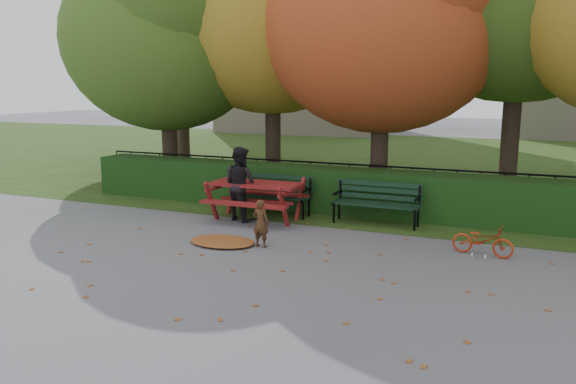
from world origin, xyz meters
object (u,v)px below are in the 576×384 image
at_px(tree_a, 170,23).
at_px(bicycle, 483,240).
at_px(tree_c, 395,0).
at_px(bench_right, 377,200).
at_px(adult, 240,184).
at_px(tree_f, 184,0).
at_px(child, 261,223).
at_px(picnic_table, 256,191).
at_px(bench_left, 273,191).

distance_m(tree_a, bicycle, 10.09).
relative_size(tree_c, bench_right, 4.44).
bearing_deg(tree_c, adult, -129.57).
distance_m(tree_c, adult, 5.66).
bearing_deg(tree_c, tree_f, 157.65).
xyz_separation_m(bench_right, adult, (-2.80, -0.80, 0.28)).
xyz_separation_m(tree_c, child, (-1.22, -4.76, -4.39)).
relative_size(adult, bicycle, 1.55).
bearing_deg(child, picnic_table, -57.09).
bearing_deg(tree_c, child, -104.39).
height_order(bench_right, picnic_table, picnic_table).
relative_size(tree_f, bicycle, 8.93).
relative_size(tree_c, bicycle, 7.78).
height_order(bench_right, child, bench_right).
xyz_separation_m(tree_c, bicycle, (2.49, -3.74, -4.55)).
bearing_deg(adult, bicycle, -168.54).
height_order(tree_c, bench_right, tree_c).
xyz_separation_m(picnic_table, bicycle, (4.71, -0.82, -0.37)).
bearing_deg(bench_left, tree_c, 46.64).
distance_m(bench_right, picnic_table, 2.57).
xyz_separation_m(tree_a, bicycle, (8.51, -3.36, -4.25)).
bearing_deg(bench_right, picnic_table, -165.01).
bearing_deg(bicycle, bench_left, 81.83).
height_order(tree_f, picnic_table, tree_f).
bearing_deg(tree_c, bench_right, -83.30).
height_order(tree_a, adult, tree_a).
distance_m(tree_c, child, 6.59).
height_order(bench_left, child, bench_left).
bearing_deg(tree_c, bench_left, -133.36).
bearing_deg(adult, child, 146.80).
xyz_separation_m(tree_f, bench_right, (8.23, -5.54, -5.17)).
distance_m(tree_c, bench_left, 5.31).
xyz_separation_m(tree_f, child, (6.75, -8.03, -5.25)).
bearing_deg(adult, bench_left, -97.09).
height_order(tree_c, bench_left, tree_c).
height_order(picnic_table, adult, adult).
bearing_deg(tree_a, child, -42.33).
height_order(tree_a, bench_left, tree_a).
bearing_deg(adult, tree_c, -110.41).
bearing_deg(picnic_table, tree_a, 145.10).
xyz_separation_m(tree_a, bench_right, (6.29, -1.88, -4.00)).
relative_size(tree_c, picnic_table, 4.11).
distance_m(bench_left, picnic_table, 0.68).
distance_m(tree_c, bench_right, 4.87).
xyz_separation_m(tree_c, tree_f, (-7.97, 3.28, 0.87)).
xyz_separation_m(tree_a, tree_c, (6.02, 0.38, 0.30)).
bearing_deg(tree_f, adult, -49.37).
relative_size(bench_left, child, 2.05).
relative_size(bench_left, bench_right, 1.00).
relative_size(bench_right, bicycle, 1.75).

